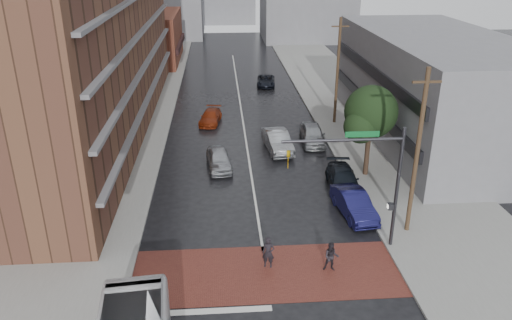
{
  "coord_description": "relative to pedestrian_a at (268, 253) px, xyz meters",
  "views": [
    {
      "loc": [
        -2.16,
        -21.15,
        15.81
      ],
      "look_at": [
        -0.03,
        7.43,
        3.5
      ],
      "focal_mm": 35.0,
      "sensor_mm": 36.0,
      "label": 1
    }
  ],
  "objects": [
    {
      "name": "suv_travel",
      "position": [
        3.36,
        37.51,
        -0.25
      ],
      "size": [
        2.55,
        4.75,
        1.27
      ],
      "primitive_type": "imported",
      "rotation": [
        0.0,
        0.0,
        -0.1
      ],
      "color": "black",
      "rests_on": "ground"
    },
    {
      "name": "signal_mast",
      "position": [
        5.7,
        1.46,
        3.84
      ],
      "size": [
        6.5,
        0.3,
        7.2
      ],
      "color": "#2D2D33",
      "rests_on": "ground"
    },
    {
      "name": "car_travel_a",
      "position": [
        -2.55,
        13.11,
        -0.14
      ],
      "size": [
        2.2,
        4.57,
        1.5
      ],
      "primitive_type": "imported",
      "rotation": [
        0.0,
        0.0,
        0.1
      ],
      "color": "#A3A6AA",
      "rests_on": "ground"
    },
    {
      "name": "car_parked_far",
      "position": [
        5.58,
        17.86,
        -0.06
      ],
      "size": [
        2.21,
        4.96,
        1.66
      ],
      "primitive_type": "imported",
      "rotation": [
        0.0,
        0.0,
        -0.05
      ],
      "color": "#929598",
      "rests_on": "ground"
    },
    {
      "name": "pedestrian_b",
      "position": [
        3.27,
        -0.54,
        -0.06
      ],
      "size": [
        0.9,
        0.76,
        1.65
      ],
      "primitive_type": "imported",
      "rotation": [
        0.0,
        0.0,
        -0.18
      ],
      "color": "black",
      "rests_on": "ground"
    },
    {
      "name": "car_parked_near",
      "position": [
        5.96,
        5.2,
        -0.11
      ],
      "size": [
        2.26,
        4.91,
        1.56
      ],
      "primitive_type": "imported",
      "rotation": [
        0.0,
        0.0,
        0.13
      ],
      "color": "#131343",
      "rests_on": "ground"
    },
    {
      "name": "utility_pole_far",
      "position": [
        8.65,
        22.96,
        4.25
      ],
      "size": [
        1.6,
        0.26,
        10.0
      ],
      "color": "#473321",
      "rests_on": "ground"
    },
    {
      "name": "crosswalk",
      "position": [
        -0.15,
        -0.54,
        -0.88
      ],
      "size": [
        14.0,
        5.0,
        0.02
      ],
      "primitive_type": "cube",
      "color": "brown",
      "rests_on": "ground"
    },
    {
      "name": "car_parked_mid",
      "position": [
        6.15,
        8.96,
        -0.17
      ],
      "size": [
        2.31,
        5.06,
        1.44
      ],
      "primitive_type": "imported",
      "rotation": [
        0.0,
        0.0,
        -0.06
      ],
      "color": "black",
      "rests_on": "ground"
    },
    {
      "name": "street_tree",
      "position": [
        8.37,
        10.99,
        3.85
      ],
      "size": [
        4.2,
        4.1,
        6.9
      ],
      "color": "#332319",
      "rests_on": "ground"
    },
    {
      "name": "sidewalk_east",
      "position": [
        11.35,
        23.96,
        -0.81
      ],
      "size": [
        9.0,
        90.0,
        0.15
      ],
      "primitive_type": "cube",
      "color": "gray",
      "rests_on": "ground"
    },
    {
      "name": "car_travel_b",
      "position": [
        2.36,
        16.42,
        -0.04
      ],
      "size": [
        2.41,
        5.33,
        1.7
      ],
      "primitive_type": "imported",
      "rotation": [
        0.0,
        0.0,
        0.12
      ],
      "color": "#A4A8AC",
      "rests_on": "ground"
    },
    {
      "name": "building_east",
      "position": [
        16.35,
        18.96,
        3.61
      ],
      "size": [
        11.0,
        26.0,
        9.0
      ],
      "primitive_type": "cube",
      "color": "slate",
      "rests_on": "ground"
    },
    {
      "name": "car_travel_c",
      "position": [
        -3.29,
        23.91,
        -0.26
      ],
      "size": [
        2.44,
        4.54,
        1.25
      ],
      "primitive_type": "imported",
      "rotation": [
        0.0,
        0.0,
        -0.17
      ],
      "color": "maroon",
      "rests_on": "ground"
    },
    {
      "name": "utility_pole_near",
      "position": [
        8.65,
        2.96,
        4.25
      ],
      "size": [
        1.6,
        0.26,
        10.0
      ],
      "color": "#473321",
      "rests_on": "ground"
    },
    {
      "name": "storefront_west",
      "position": [
        -12.15,
        52.96,
        2.61
      ],
      "size": [
        8.0,
        16.0,
        7.0
      ],
      "primitive_type": "cube",
      "color": "brown",
      "rests_on": "ground"
    },
    {
      "name": "pedestrian_a",
      "position": [
        0.0,
        0.0,
        0.0
      ],
      "size": [
        0.72,
        0.56,
        1.77
      ],
      "primitive_type": "imported",
      "rotation": [
        0.0,
        0.0,
        -0.22
      ],
      "color": "black",
      "rests_on": "ground"
    },
    {
      "name": "ground",
      "position": [
        -0.15,
        -1.04,
        -0.89
      ],
      "size": [
        160.0,
        160.0,
        0.0
      ],
      "primitive_type": "plane",
      "color": "black",
      "rests_on": "ground"
    },
    {
      "name": "sidewalk_west",
      "position": [
        -11.65,
        23.96,
        -0.81
      ],
      "size": [
        9.0,
        90.0,
        0.15
      ],
      "primitive_type": "cube",
      "color": "gray",
      "rests_on": "ground"
    }
  ]
}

